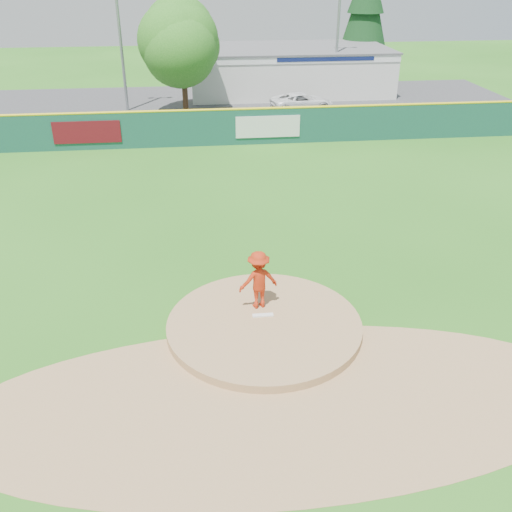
{
  "coord_description": "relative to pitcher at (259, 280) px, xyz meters",
  "views": [
    {
      "loc": [
        -1.78,
        -13.24,
        9.35
      ],
      "look_at": [
        0.0,
        2.0,
        1.3
      ],
      "focal_mm": 40.0,
      "sensor_mm": 36.0,
      "label": 1
    }
  ],
  "objects": [
    {
      "name": "light_pole_right",
      "position": [
        9.06,
        28.16,
        4.41
      ],
      "size": [
        1.75,
        0.25,
        10.0
      ],
      "color": "gray",
      "rests_on": "ground"
    },
    {
      "name": "van",
      "position": [
        5.96,
        24.74,
        -0.52
      ],
      "size": [
        4.53,
        2.63,
        1.18
      ],
      "primitive_type": "imported",
      "rotation": [
        0.0,
        0.0,
        1.73
      ],
      "color": "white",
      "rests_on": "parking_lot"
    },
    {
      "name": "ground",
      "position": [
        0.06,
        -0.84,
        -1.14
      ],
      "size": [
        120.0,
        120.0,
        0.0
      ],
      "primitive_type": "plane",
      "color": "#286B19",
      "rests_on": "ground"
    },
    {
      "name": "light_pole_left",
      "position": [
        -5.94,
        26.16,
        4.91
      ],
      "size": [
        1.75,
        0.25,
        11.0
      ],
      "color": "gray",
      "rests_on": "ground"
    },
    {
      "name": "pitching_rubber",
      "position": [
        0.06,
        -0.54,
        -0.87
      ],
      "size": [
        0.6,
        0.15,
        0.04
      ],
      "primitive_type": "cube",
      "color": "white",
      "rests_on": "pitchers_mound"
    },
    {
      "name": "infield_dirt_arc",
      "position": [
        0.06,
        -3.84,
        -1.13
      ],
      "size": [
        15.4,
        15.4,
        0.01
      ],
      "primitive_type": "cylinder",
      "color": "#9E774C",
      "rests_on": "ground"
    },
    {
      "name": "pool_building_grp",
      "position": [
        6.06,
        31.16,
        0.53
      ],
      "size": [
        15.2,
        8.2,
        3.31
      ],
      "color": "silver",
      "rests_on": "ground"
    },
    {
      "name": "fence_banners",
      "position": [
        -2.35,
        17.08,
        -0.14
      ],
      "size": [
        13.47,
        0.04,
        1.2
      ],
      "color": "#5E0D15",
      "rests_on": "ground"
    },
    {
      "name": "parking_lot",
      "position": [
        0.06,
        26.16,
        -1.13
      ],
      "size": [
        44.0,
        16.0,
        0.02
      ],
      "primitive_type": "cube",
      "color": "#38383A",
      "rests_on": "ground"
    },
    {
      "name": "deciduous_tree",
      "position": [
        -1.94,
        24.16,
        3.42
      ],
      "size": [
        5.6,
        5.6,
        7.36
      ],
      "color": "#382314",
      "rests_on": "ground"
    },
    {
      "name": "outfield_fence",
      "position": [
        0.06,
        17.16,
        -0.05
      ],
      "size": [
        40.0,
        0.14,
        2.07
      ],
      "color": "#16473C",
      "rests_on": "ground"
    },
    {
      "name": "pitchers_mound",
      "position": [
        0.06,
        -0.84,
        -1.14
      ],
      "size": [
        5.5,
        5.5,
        0.5
      ],
      "primitive_type": "cylinder",
      "color": "#9E774C",
      "rests_on": "ground"
    },
    {
      "name": "conifer_tree",
      "position": [
        13.06,
        35.16,
        4.4
      ],
      "size": [
        4.4,
        4.4,
        9.5
      ],
      "color": "#382314",
      "rests_on": "ground"
    },
    {
      "name": "pitcher",
      "position": [
        0.0,
        0.0,
        0.0
      ],
      "size": [
        1.26,
        0.88,
        1.77
      ],
      "primitive_type": "imported",
      "rotation": [
        0.0,
        0.0,
        3.35
      ],
      "color": "#B1280F",
      "rests_on": "pitchers_mound"
    }
  ]
}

